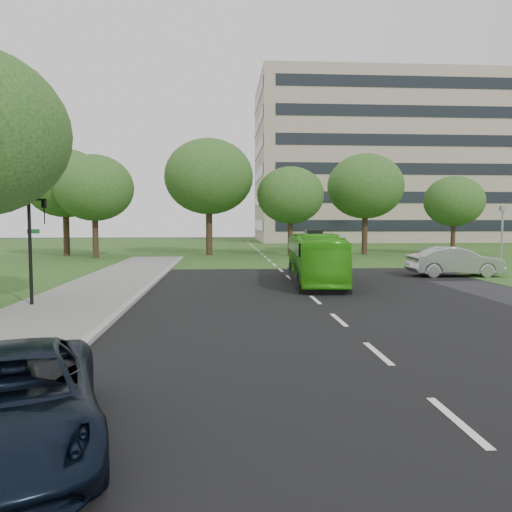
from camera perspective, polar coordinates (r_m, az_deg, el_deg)
The scene contains 14 objects.
ground at distance 17.98m, azimuth 7.98°, elevation -6.04°, with size 160.00×160.00×0.00m, color black.
street_surfaces at distance 40.34m, azimuth 0.89°, elevation -0.40°, with size 120.00×120.00×0.15m.
office_building at distance 83.84m, azimuth 14.30°, elevation 10.30°, with size 40.10×20.10×25.00m.
tree_park_a at distance 44.33m, azimuth -17.99°, elevation 7.40°, with size 6.55×6.55×8.70m.
tree_park_b at distance 46.20m, azimuth -5.42°, elevation 9.00°, with size 8.10×8.10×10.63m.
tree_park_c at distance 45.26m, azimuth 3.96°, elevation 6.92°, with size 6.04×6.04×8.02m.
tree_park_d at distance 48.11m, azimuth 12.39°, elevation 7.77°, with size 7.11×7.11×9.40m.
tree_park_e at distance 49.94m, azimuth 21.68°, elevation 5.82°, with size 5.47×5.47×7.30m.
tree_park_f at distance 47.69m, azimuth -20.98°, elevation 7.76°, with size 7.13×7.13×9.52m.
bus at distance 25.36m, azimuth 6.77°, elevation -0.26°, with size 2.10×8.98×2.50m, color green.
sedan at distance 30.39m, azimuth 21.76°, elevation -0.58°, with size 1.79×5.15×1.70m, color #9B9C9F.
suv at distance 7.77m, azimuth -26.23°, elevation -14.70°, with size 2.28×4.94×1.37m, color black.
traffic_light at distance 19.43m, azimuth -24.07°, elevation 1.92°, with size 0.69×0.19×4.32m.
camera_pole at distance 33.88m, azimuth 26.32°, elevation 2.71°, with size 0.36×0.32×4.04m.
Camera 1 is at (-3.61, -17.34, 3.12)m, focal length 35.00 mm.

